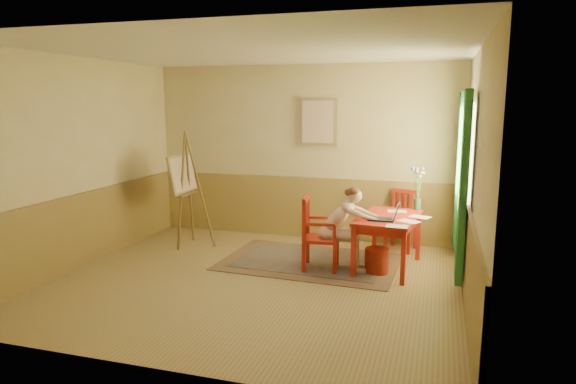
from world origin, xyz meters
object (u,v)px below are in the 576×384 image
(chair_back, at_px, (402,220))
(table, at_px, (388,223))
(chair_left, at_px, (317,233))
(figure, at_px, (343,225))
(laptop, at_px, (386,217))
(easel, at_px, (185,178))

(chair_back, bearing_deg, table, -96.16)
(chair_left, distance_m, figure, 0.36)
(chair_left, xyz_separation_m, chair_back, (1.00, 1.29, -0.04))
(table, xyz_separation_m, figure, (-0.56, -0.25, -0.01))
(chair_left, bearing_deg, chair_back, 52.20)
(laptop, bearing_deg, easel, 170.68)
(table, distance_m, easel, 3.17)
(laptop, xyz_separation_m, easel, (-3.12, 0.51, 0.29))
(table, bearing_deg, chair_left, -161.76)
(laptop, bearing_deg, chair_back, 84.65)
(laptop, bearing_deg, table, 87.97)
(figure, distance_m, easel, 2.65)
(table, height_order, easel, easel)
(table, relative_size, figure, 1.13)
(chair_back, xyz_separation_m, figure, (-0.67, -1.25, 0.17))
(table, relative_size, easel, 0.72)
(table, relative_size, chair_left, 1.29)
(figure, height_order, laptop, figure)
(chair_back, bearing_deg, laptop, -95.35)
(table, bearing_deg, figure, -156.41)
(table, height_order, chair_left, chair_left)
(chair_left, bearing_deg, laptop, 3.24)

